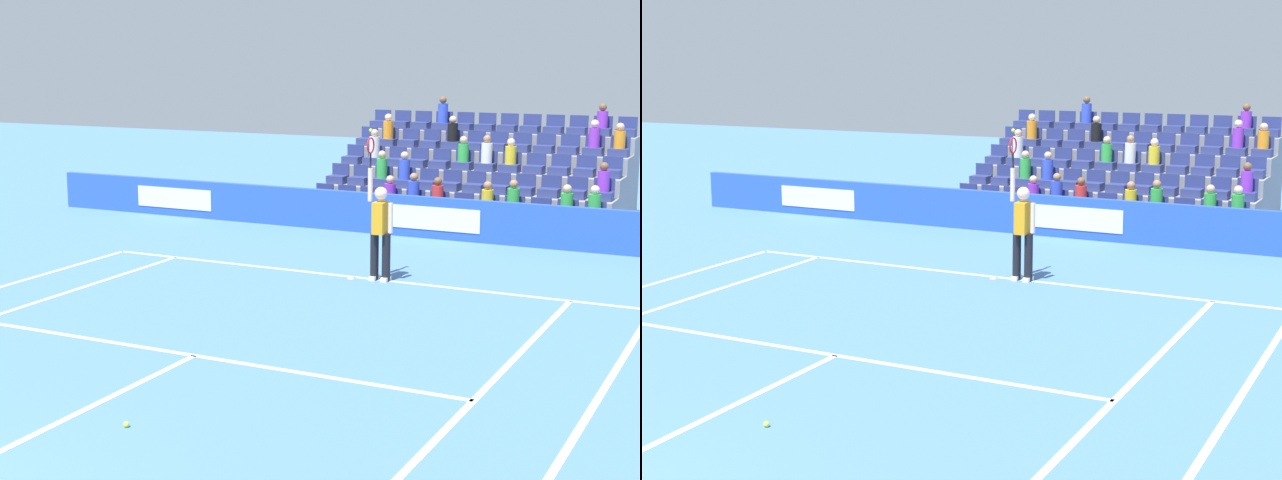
% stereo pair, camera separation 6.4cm
% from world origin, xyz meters
% --- Properties ---
extents(line_baseline, '(10.97, 0.10, 0.01)m').
position_xyz_m(line_baseline, '(0.00, -11.89, 0.00)').
color(line_baseline, white).
rests_on(line_baseline, ground).
extents(line_service, '(8.23, 0.10, 0.01)m').
position_xyz_m(line_service, '(0.00, -6.40, 0.00)').
color(line_service, white).
rests_on(line_service, ground).
extents(line_centre_service, '(0.10, 6.40, 0.01)m').
position_xyz_m(line_centre_service, '(0.00, -3.20, 0.00)').
color(line_centre_service, white).
rests_on(line_centre_service, ground).
extents(line_singles_sideline_right, '(0.10, 11.89, 0.01)m').
position_xyz_m(line_singles_sideline_right, '(-4.12, -5.95, 0.00)').
color(line_singles_sideline_right, white).
rests_on(line_singles_sideline_right, ground).
extents(line_doubles_sideline_right, '(0.10, 11.89, 0.01)m').
position_xyz_m(line_doubles_sideline_right, '(-5.49, -5.95, 0.00)').
color(line_doubles_sideline_right, white).
rests_on(line_doubles_sideline_right, ground).
extents(line_centre_mark, '(0.10, 0.20, 0.01)m').
position_xyz_m(line_centre_mark, '(0.00, -11.79, 0.00)').
color(line_centre_mark, white).
rests_on(line_centre_mark, ground).
extents(sponsor_barrier, '(21.40, 0.22, 0.96)m').
position_xyz_m(sponsor_barrier, '(0.00, -16.33, 0.48)').
color(sponsor_barrier, blue).
rests_on(sponsor_barrier, ground).
extents(tennis_player, '(0.53, 0.36, 2.85)m').
position_xyz_m(tennis_player, '(-0.54, -11.87, 0.99)').
color(tennis_player, black).
rests_on(tennis_player, ground).
extents(stadium_stand, '(7.44, 4.75, 3.03)m').
position_xyz_m(stadium_stand, '(-0.01, -19.88, 0.82)').
color(stadium_stand, gray).
rests_on(stadium_stand, ground).
extents(loose_tennis_ball, '(0.07, 0.07, 0.07)m').
position_xyz_m(loose_tennis_ball, '(-0.80, -3.79, 0.03)').
color(loose_tennis_ball, '#D1E533').
rests_on(loose_tennis_ball, ground).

